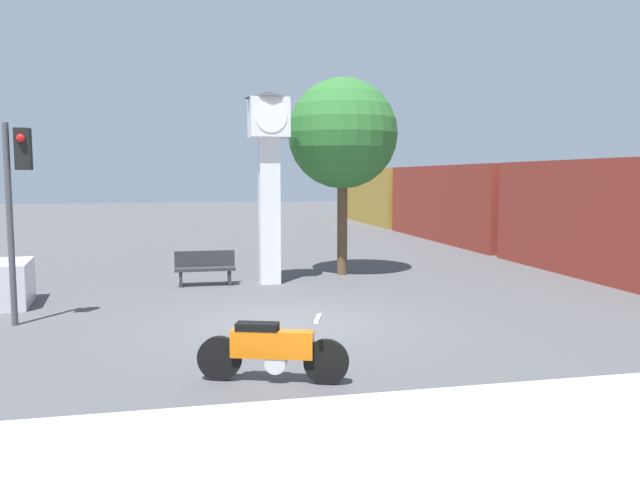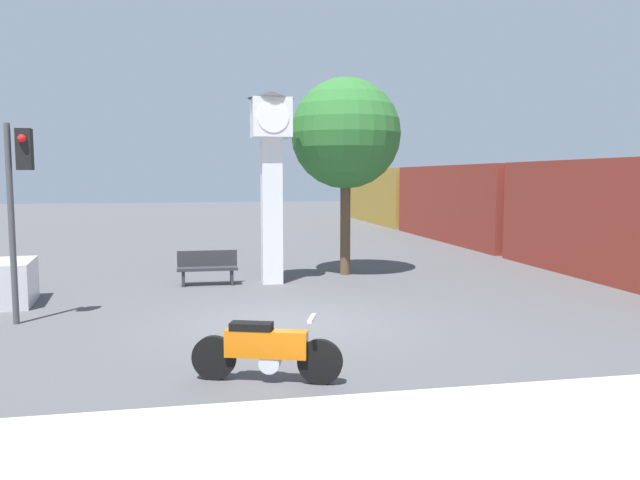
% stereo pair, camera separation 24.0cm
% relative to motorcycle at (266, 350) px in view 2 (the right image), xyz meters
% --- Properties ---
extents(ground_plane, '(120.00, 120.00, 0.00)m').
position_rel_motorcycle_xyz_m(ground_plane, '(0.76, 3.49, -0.46)').
color(ground_plane, '#4C4C4F').
extents(motorcycle, '(2.10, 0.84, 0.96)m').
position_rel_motorcycle_xyz_m(motorcycle, '(0.00, 0.00, 0.00)').
color(motorcycle, black).
rests_on(motorcycle, ground_plane).
extents(clock_tower, '(1.24, 1.24, 5.18)m').
position_rel_motorcycle_xyz_m(clock_tower, '(1.06, 8.25, 2.95)').
color(clock_tower, white).
rests_on(clock_tower, ground_plane).
extents(freight_train, '(2.80, 34.65, 3.40)m').
position_rel_motorcycle_xyz_m(freight_train, '(11.16, 18.03, 1.24)').
color(freight_train, maroon).
rests_on(freight_train, ground_plane).
extents(traffic_light, '(0.50, 0.35, 3.94)m').
position_rel_motorcycle_xyz_m(traffic_light, '(-4.34, 4.44, 2.25)').
color(traffic_light, '#47474C').
rests_on(traffic_light, ground_plane).
extents(street_tree, '(3.22, 3.22, 5.78)m').
position_rel_motorcycle_xyz_m(street_tree, '(3.37, 9.34, 3.68)').
color(street_tree, brown).
rests_on(street_tree, ground_plane).
extents(bench, '(1.60, 0.44, 0.92)m').
position_rel_motorcycle_xyz_m(bench, '(-0.69, 8.27, 0.03)').
color(bench, '#2D2D33').
rests_on(bench, ground_plane).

